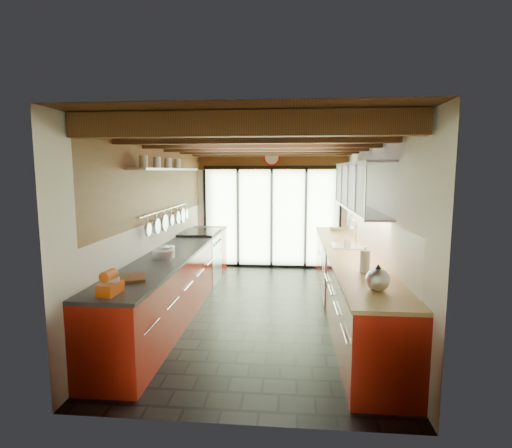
# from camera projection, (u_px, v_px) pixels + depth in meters

# --- Properties ---
(ground) EXTENTS (5.50, 5.50, 0.00)m
(ground) POSITION_uv_depth(u_px,v_px,m) (262.00, 310.00, 6.00)
(ground) COLOR black
(ground) RESTS_ON ground
(room_shell) EXTENTS (5.50, 5.50, 5.50)m
(room_shell) POSITION_uv_depth(u_px,v_px,m) (262.00, 200.00, 5.78)
(room_shell) COLOR silver
(room_shell) RESTS_ON ground
(ceiling_beams) EXTENTS (3.14, 5.06, 4.90)m
(ceiling_beams) POSITION_uv_depth(u_px,v_px,m) (264.00, 145.00, 6.05)
(ceiling_beams) COLOR #593316
(ceiling_beams) RESTS_ON ground
(glass_door) EXTENTS (2.95, 0.10, 2.90)m
(glass_door) POSITION_uv_depth(u_px,v_px,m) (272.00, 191.00, 8.44)
(glass_door) COLOR #C6EAAD
(glass_door) RESTS_ON ground
(left_counter) EXTENTS (0.68, 5.00, 0.92)m
(left_counter) POSITION_uv_depth(u_px,v_px,m) (178.00, 278.00, 6.05)
(left_counter) COLOR maroon
(left_counter) RESTS_ON ground
(range_stove) EXTENTS (0.66, 0.90, 0.97)m
(range_stove) POSITION_uv_depth(u_px,v_px,m) (200.00, 257.00, 7.48)
(range_stove) COLOR silver
(range_stove) RESTS_ON ground
(right_counter) EXTENTS (0.68, 5.00, 0.92)m
(right_counter) POSITION_uv_depth(u_px,v_px,m) (349.00, 282.00, 5.83)
(right_counter) COLOR maroon
(right_counter) RESTS_ON ground
(sink_assembly) EXTENTS (0.45, 0.52, 0.43)m
(sink_assembly) POSITION_uv_depth(u_px,v_px,m) (347.00, 244.00, 6.15)
(sink_assembly) COLOR silver
(sink_assembly) RESTS_ON right_counter
(upper_cabinets_right) EXTENTS (0.34, 3.00, 3.00)m
(upper_cabinets_right) POSITION_uv_depth(u_px,v_px,m) (360.00, 186.00, 5.93)
(upper_cabinets_right) COLOR silver
(upper_cabinets_right) RESTS_ON ground
(left_wall_fixtures) EXTENTS (0.28, 2.60, 0.96)m
(left_wall_fixtures) POSITION_uv_depth(u_px,v_px,m) (169.00, 190.00, 6.18)
(left_wall_fixtures) COLOR silver
(left_wall_fixtures) RESTS_ON ground
(stand_mixer) EXTENTS (0.18, 0.28, 0.24)m
(stand_mixer) POSITION_uv_depth(u_px,v_px,m) (110.00, 284.00, 3.77)
(stand_mixer) COLOR #C54A0F
(stand_mixer) RESTS_ON left_counter
(pot_large) EXTENTS (0.28, 0.28, 0.14)m
(pot_large) POSITION_uv_depth(u_px,v_px,m) (167.00, 251.00, 5.45)
(pot_large) COLOR silver
(pot_large) RESTS_ON left_counter
(pot_small) EXTENTS (0.33, 0.33, 0.11)m
(pot_small) POSITION_uv_depth(u_px,v_px,m) (164.00, 254.00, 5.33)
(pot_small) COLOR silver
(pot_small) RESTS_ON left_counter
(cutting_board) EXTENTS (0.37, 0.43, 0.03)m
(cutting_board) POSITION_uv_depth(u_px,v_px,m) (133.00, 278.00, 4.29)
(cutting_board) COLOR brown
(cutting_board) RESTS_ON left_counter
(kettle) EXTENTS (0.31, 0.33, 0.27)m
(kettle) POSITION_uv_depth(u_px,v_px,m) (378.00, 278.00, 3.87)
(kettle) COLOR silver
(kettle) RESTS_ON right_counter
(paper_towel) EXTENTS (0.12, 0.12, 0.30)m
(paper_towel) POSITION_uv_depth(u_px,v_px,m) (365.00, 262.00, 4.56)
(paper_towel) COLOR white
(paper_towel) RESTS_ON right_counter
(soap_bottle) EXTENTS (0.09, 0.09, 0.20)m
(soap_bottle) POSITION_uv_depth(u_px,v_px,m) (348.00, 242.00, 5.97)
(soap_bottle) COLOR silver
(soap_bottle) RESTS_ON right_counter
(bowl) EXTENTS (0.26, 0.26, 0.05)m
(bowl) POSITION_uv_depth(u_px,v_px,m) (335.00, 229.00, 7.81)
(bowl) COLOR silver
(bowl) RESTS_ON right_counter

